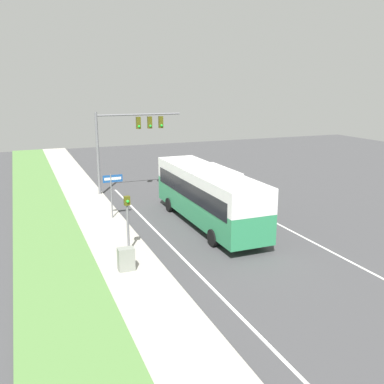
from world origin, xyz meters
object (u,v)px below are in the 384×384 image
pedestrian_signal (128,215)px  utility_cabinet (126,259)px  street_sign (112,188)px  bus (207,193)px  signal_gantry (128,133)px

pedestrian_signal → utility_cabinet: 2.60m
street_sign → utility_cabinet: 8.18m
street_sign → pedestrian_signal: bearing=-94.8°
utility_cabinet → bus: bearing=38.5°
street_sign → utility_cabinet: size_ratio=2.76×
bus → street_sign: bus is taller
signal_gantry → street_sign: (-2.63, -6.31, -2.59)m
pedestrian_signal → bus: bearing=26.7°
pedestrian_signal → signal_gantry: bearing=75.6°
bus → signal_gantry: 10.06m
bus → pedestrian_signal: bus is taller
bus → pedestrian_signal: 6.16m
pedestrian_signal → utility_cabinet: pedestrian_signal is taller
pedestrian_signal → street_sign: (0.49, 5.87, -0.01)m
bus → signal_gantry: size_ratio=1.67×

